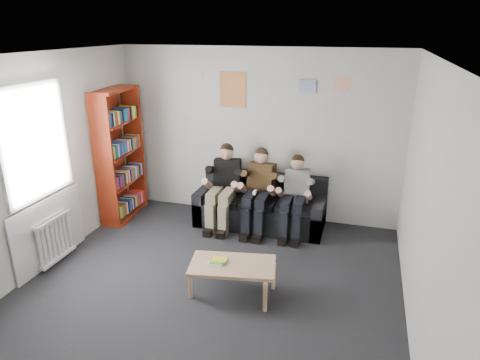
% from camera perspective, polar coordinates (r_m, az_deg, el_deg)
% --- Properties ---
extents(room_shell, '(5.00, 5.00, 5.00)m').
position_cam_1_polar(room_shell, '(4.54, -5.49, -1.35)').
color(room_shell, black).
rests_on(room_shell, ground).
extents(sofa, '(1.99, 0.81, 0.77)m').
position_cam_1_polar(sofa, '(6.78, 2.79, -3.70)').
color(sofa, black).
rests_on(sofa, ground).
extents(bookshelf, '(0.31, 0.94, 2.10)m').
position_cam_1_polar(bookshelf, '(7.06, -15.66, 3.23)').
color(bookshelf, maroon).
rests_on(bookshelf, ground).
extents(coffee_table, '(0.98, 0.54, 0.39)m').
position_cam_1_polar(coffee_table, '(5.06, -1.00, -11.59)').
color(coffee_table, tan).
rests_on(coffee_table, ground).
extents(game_cases, '(0.20, 0.18, 0.04)m').
position_cam_1_polar(game_cases, '(5.06, -3.05, -10.75)').
color(game_cases, silver).
rests_on(game_cases, coffee_table).
extents(person_left, '(0.41, 0.88, 1.29)m').
position_cam_1_polar(person_left, '(6.62, -2.22, -0.97)').
color(person_left, black).
rests_on(person_left, sofa).
extents(person_middle, '(0.40, 0.85, 1.26)m').
position_cam_1_polar(person_middle, '(6.47, 2.44, -1.54)').
color(person_middle, '#452F17').
rests_on(person_middle, sofa).
extents(person_right, '(0.37, 0.79, 1.20)m').
position_cam_1_polar(person_right, '(6.38, 7.28, -2.23)').
color(person_right, white).
rests_on(person_right, sofa).
extents(radiator, '(0.10, 0.64, 0.60)m').
position_cam_1_polar(radiator, '(6.17, -23.46, -7.18)').
color(radiator, white).
rests_on(radiator, ground).
extents(window, '(0.05, 1.30, 2.36)m').
position_cam_1_polar(window, '(5.96, -24.90, -1.22)').
color(window, white).
rests_on(window, room_shell).
extents(poster_large, '(0.42, 0.01, 0.55)m').
position_cam_1_polar(poster_large, '(6.78, -0.94, 11.96)').
color(poster_large, gold).
rests_on(poster_large, room_shell).
extents(poster_blue, '(0.25, 0.01, 0.20)m').
position_cam_1_polar(poster_blue, '(6.51, 8.98, 12.29)').
color(poster_blue, '#3966C4').
rests_on(poster_blue, room_shell).
extents(poster_pink, '(0.22, 0.01, 0.18)m').
position_cam_1_polar(poster_pink, '(6.46, 13.50, 12.38)').
color(poster_pink, '#C83E92').
rests_on(poster_pink, room_shell).
extents(poster_sign, '(0.20, 0.01, 0.14)m').
position_cam_1_polar(poster_sign, '(6.96, -5.81, 13.73)').
color(poster_sign, silver).
rests_on(poster_sign, room_shell).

